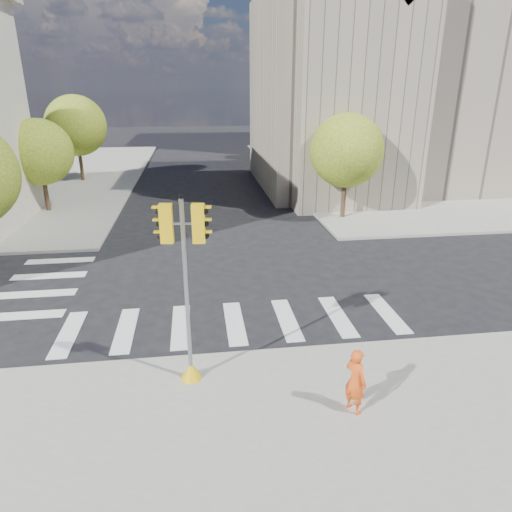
{
  "coord_description": "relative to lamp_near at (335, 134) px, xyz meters",
  "views": [
    {
      "loc": [
        -1.21,
        -15.64,
        7.52
      ],
      "look_at": [
        0.73,
        -1.24,
        2.1
      ],
      "focal_mm": 32.0,
      "sensor_mm": 36.0,
      "label": 1
    }
  ],
  "objects": [
    {
      "name": "traffic_signal",
      "position": [
        -9.55,
        -19.16,
        -2.27
      ],
      "size": [
        1.08,
        0.56,
        5.04
      ],
      "rotation": [
        0.0,
        0.0,
        -0.13
      ],
      "color": "#DCAD0B",
      "rests_on": "sidewalk_near"
    },
    {
      "name": "sidewalk_far_right",
      "position": [
        12.0,
        12.0,
        -4.5
      ],
      "size": [
        28.0,
        40.0,
        0.15
      ],
      "primitive_type": "cube",
      "color": "gray",
      "rests_on": "ground"
    },
    {
      "name": "photographer",
      "position": [
        -5.67,
        -20.98,
        -3.59
      ],
      "size": [
        0.65,
        0.73,
        1.68
      ],
      "primitive_type": "imported",
      "rotation": [
        0.0,
        0.0,
        2.07
      ],
      "color": "#EA5016",
      "rests_on": "sidewalk_near"
    },
    {
      "name": "tree_re_near",
      "position": [
        -0.5,
        -4.0,
        -0.53
      ],
      "size": [
        4.2,
        4.2,
        6.16
      ],
      "color": "#382616",
      "rests_on": "ground"
    },
    {
      "name": "civic_building",
      "position": [
        7.59,
        5.12,
        2.68
      ],
      "size": [
        26.0,
        16.0,
        19.39
      ],
      "color": "gray",
      "rests_on": "ground"
    },
    {
      "name": "tree_lw_far",
      "position": [
        -18.5,
        10.0,
        -0.04
      ],
      "size": [
        4.8,
        4.8,
        6.95
      ],
      "color": "#382616",
      "rests_on": "ground"
    },
    {
      "name": "ground",
      "position": [
        -8.0,
        -14.0,
        -4.58
      ],
      "size": [
        160.0,
        160.0,
        0.0
      ],
      "primitive_type": "plane",
      "color": "black",
      "rests_on": "ground"
    },
    {
      "name": "lamp_far",
      "position": [
        0.0,
        14.0,
        0.0
      ],
      "size": [
        0.35,
        0.18,
        8.11
      ],
      "color": "black",
      "rests_on": "sidewalk_far_right"
    },
    {
      "name": "tree_re_far",
      "position": [
        -0.5,
        20.0,
        -0.71
      ],
      "size": [
        4.0,
        4.0,
        5.88
      ],
      "color": "#382616",
      "rests_on": "ground"
    },
    {
      "name": "tree_lw_mid",
      "position": [
        -18.5,
        0.0,
        -0.82
      ],
      "size": [
        4.0,
        4.0,
        5.77
      ],
      "color": "#382616",
      "rests_on": "ground"
    },
    {
      "name": "lamp_near",
      "position": [
        0.0,
        0.0,
        0.0
      ],
      "size": [
        0.35,
        0.18,
        8.11
      ],
      "color": "black",
      "rests_on": "sidewalk_far_right"
    },
    {
      "name": "tree_re_mid",
      "position": [
        -0.5,
        8.0,
        -0.23
      ],
      "size": [
        4.6,
        4.6,
        6.66
      ],
      "color": "#382616",
      "rests_on": "ground"
    },
    {
      "name": "office_tower",
      "position": [
        14.0,
        28.0,
        10.42
      ],
      "size": [
        20.0,
        18.0,
        30.0
      ],
      "primitive_type": "cube",
      "color": "#9EA0A3",
      "rests_on": "ground"
    }
  ]
}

